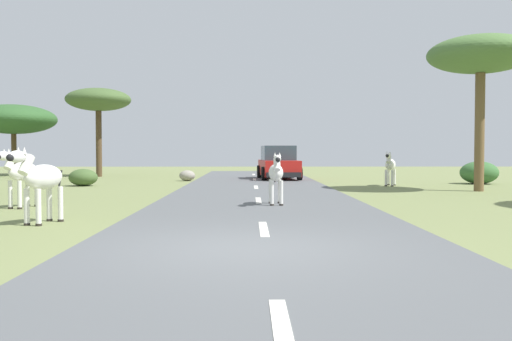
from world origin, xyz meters
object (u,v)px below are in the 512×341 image
object	(u,v)px
tree_5	(13,119)
tree_2	(98,101)
tree_1	(481,56)
bush_2	(83,177)
car_0	(278,164)
zebra_0	(276,173)
rock_1	(187,176)
zebra_3	(390,165)
zebra_2	(41,178)
zebra_1	(21,173)
bush_1	(479,173)

from	to	relation	value
tree_5	tree_2	bearing A→B (deg)	-13.35
tree_1	bush_2	xyz separation A→B (m)	(-15.87, 3.31, -4.68)
car_0	bush_2	bearing A→B (deg)	26.06
zebra_0	rock_1	xyz separation A→B (m)	(-3.88, 12.94, -0.64)
car_0	rock_1	bearing A→B (deg)	8.89
tree_2	zebra_3	bearing A→B (deg)	-30.49
zebra_2	tree_2	xyz separation A→B (m)	(-4.53, 21.22, 3.51)
zebra_2	bush_2	distance (m)	12.87
car_0	tree_2	distance (m)	11.60
zebra_0	tree_5	bearing A→B (deg)	-52.18
zebra_0	bush_2	world-z (taller)	zebra_0
zebra_2	rock_1	distance (m)	16.56
zebra_0	bush_2	size ratio (longest dim) A/B	1.24
zebra_3	car_0	distance (m)	6.89
zebra_3	tree_1	bearing A→B (deg)	151.30
rock_1	zebra_3	bearing A→B (deg)	-23.89
tree_5	zebra_0	bearing A→B (deg)	-51.43
zebra_3	tree_1	size ratio (longest dim) A/B	0.26
zebra_1	bush_1	distance (m)	19.73
tree_2	zebra_1	bearing A→B (deg)	-81.18
tree_5	bush_2	bearing A→B (deg)	-54.27
zebra_0	tree_5	world-z (taller)	tree_5
tree_2	bush_1	bearing A→B (deg)	-20.83
zebra_1	zebra_2	bearing A→B (deg)	132.22
tree_2	tree_5	bearing A→B (deg)	166.65
car_0	bush_2	world-z (taller)	car_0
tree_1	rock_1	world-z (taller)	tree_1
zebra_3	tree_2	distance (m)	17.73
tree_2	rock_1	distance (m)	8.52
zebra_0	tree_2	bearing A→B (deg)	-62.23
zebra_1	zebra_2	size ratio (longest dim) A/B	1.00
car_0	bush_2	size ratio (longest dim) A/B	3.61
zebra_0	tree_1	world-z (taller)	tree_1
zebra_2	bush_2	world-z (taller)	zebra_2
tree_2	car_0	bearing A→B (deg)	-19.38
zebra_2	car_0	size ratio (longest dim) A/B	0.37
tree_1	zebra_3	bearing A→B (deg)	128.84
zebra_1	tree_2	world-z (taller)	tree_2
tree_2	bush_2	size ratio (longest dim) A/B	4.21
tree_1	bush_1	bearing A→B (deg)	67.26
zebra_1	rock_1	distance (m)	13.58
tree_1	tree_5	bearing A→B (deg)	150.02
zebra_1	zebra_3	bearing A→B (deg)	-129.00
zebra_2	tree_1	xyz separation A→B (m)	(13.00, 9.23, 4.10)
car_0	bush_1	xyz separation A→B (m)	(9.05, -3.74, -0.33)
zebra_3	tree_1	world-z (taller)	tree_1
zebra_3	tree_2	bearing A→B (deg)	-8.03
zebra_2	car_0	world-z (taller)	car_0
tree_1	bush_2	size ratio (longest dim) A/B	4.72
bush_1	bush_2	distance (m)	17.84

